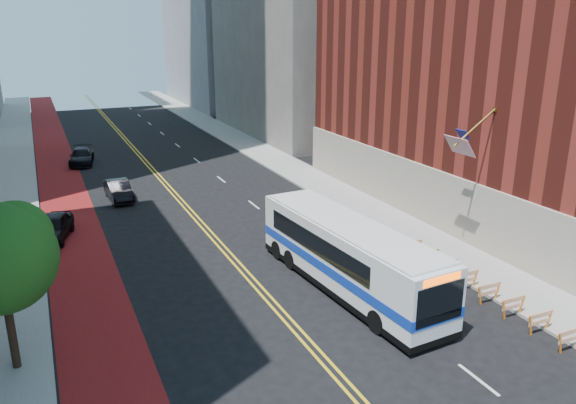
# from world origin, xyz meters

# --- Properties ---
(ground) EXTENTS (160.00, 160.00, 0.00)m
(ground) POSITION_xyz_m (0.00, 0.00, 0.00)
(ground) COLOR black
(ground) RESTS_ON ground
(sidewalk_left) EXTENTS (4.00, 140.00, 0.15)m
(sidewalk_left) POSITION_xyz_m (-12.00, 30.00, 0.07)
(sidewalk_left) COLOR gray
(sidewalk_left) RESTS_ON ground
(sidewalk_right) EXTENTS (4.00, 140.00, 0.15)m
(sidewalk_right) POSITION_xyz_m (12.00, 30.00, 0.07)
(sidewalk_right) COLOR gray
(sidewalk_right) RESTS_ON ground
(bus_lane_paint) EXTENTS (3.60, 140.00, 0.01)m
(bus_lane_paint) POSITION_xyz_m (-8.10, 30.00, 0.00)
(bus_lane_paint) COLOR maroon
(bus_lane_paint) RESTS_ON ground
(center_line_inner) EXTENTS (0.14, 140.00, 0.01)m
(center_line_inner) POSITION_xyz_m (-0.18, 30.00, 0.00)
(center_line_inner) COLOR gold
(center_line_inner) RESTS_ON ground
(center_line_outer) EXTENTS (0.14, 140.00, 0.01)m
(center_line_outer) POSITION_xyz_m (0.18, 30.00, 0.00)
(center_line_outer) COLOR gold
(center_line_outer) RESTS_ON ground
(lane_dashes) EXTENTS (0.14, 98.20, 0.01)m
(lane_dashes) POSITION_xyz_m (4.80, 38.00, 0.01)
(lane_dashes) COLOR silver
(lane_dashes) RESTS_ON ground
(brick_building) EXTENTS (18.73, 36.00, 22.00)m
(brick_building) POSITION_xyz_m (21.93, 12.00, 10.96)
(brick_building) COLOR maroon
(brick_building) RESTS_ON ground
(construction_barriers) EXTENTS (1.42, 10.91, 1.00)m
(construction_barriers) POSITION_xyz_m (9.60, 3.42, 0.68)
(construction_barriers) COLOR orange
(construction_barriers) RESTS_ON ground
(street_tree) EXTENTS (4.20, 4.20, 6.70)m
(street_tree) POSITION_xyz_m (-11.24, 6.04, 4.91)
(street_tree) COLOR black
(street_tree) RESTS_ON sidewalk_left
(transit_bus) EXTENTS (3.86, 13.26, 3.60)m
(transit_bus) POSITION_xyz_m (4.09, 6.93, 1.88)
(transit_bus) COLOR silver
(transit_bus) RESTS_ON ground
(car_a) EXTENTS (3.13, 5.05, 1.61)m
(car_a) POSITION_xyz_m (-9.30, 20.55, 0.80)
(car_a) COLOR black
(car_a) RESTS_ON ground
(car_b) EXTENTS (1.80, 4.64, 1.51)m
(car_b) POSITION_xyz_m (-4.25, 27.53, 0.75)
(car_b) COLOR black
(car_b) RESTS_ON ground
(car_c) EXTENTS (2.92, 5.43, 1.49)m
(car_c) POSITION_xyz_m (-5.79, 41.10, 0.75)
(car_c) COLOR black
(car_c) RESTS_ON ground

